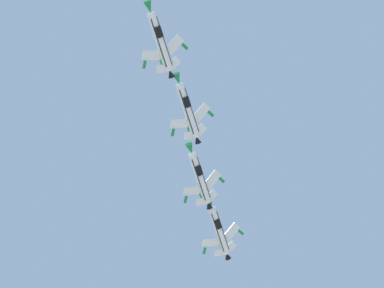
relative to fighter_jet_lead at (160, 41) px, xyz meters
name	(u,v)px	position (x,y,z in m)	size (l,w,h in m)	color
fighter_jet_lead	(160,41)	(0.00, 0.00, 0.00)	(11.01, 14.16, 5.43)	silver
fighter_jet_left_wing	(187,109)	(9.30, 12.83, 1.37)	(11.02, 14.16, 5.41)	silver
fighter_jet_right_wing	(200,177)	(15.97, 26.71, 0.74)	(11.00, 14.16, 5.44)	silver
fighter_jet_left_outer	(219,230)	(23.88, 38.37, 1.53)	(11.18, 14.16, 5.14)	silver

